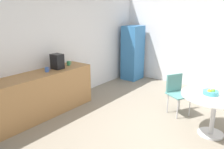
{
  "coord_description": "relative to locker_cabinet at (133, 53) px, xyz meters",
  "views": [
    {
      "loc": [
        -3.41,
        -1.15,
        2.13
      ],
      "look_at": [
        -0.12,
        1.34,
        0.95
      ],
      "focal_mm": 36.62,
      "sensor_mm": 36.0,
      "label": 1
    }
  ],
  "objects": [
    {
      "name": "ground_plane",
      "position": [
        -2.55,
        -2.55,
        -0.83
      ],
      "size": [
        6.0,
        6.0,
        0.0
      ],
      "primitive_type": "plane",
      "color": "gray"
    },
    {
      "name": "wall_back",
      "position": [
        -2.55,
        0.45,
        0.47
      ],
      "size": [
        6.0,
        0.1,
        2.6
      ],
      "primitive_type": "cube",
      "color": "silver",
      "rests_on": "ground_plane"
    },
    {
      "name": "counter_block",
      "position": [
        -3.3,
        0.1,
        -0.38
      ],
      "size": [
        2.27,
        0.6,
        0.9
      ],
      "primitive_type": "cube",
      "color": "#9E7042",
      "rests_on": "ground_plane"
    },
    {
      "name": "locker_cabinet",
      "position": [
        0.0,
        0.0,
        0.0
      ],
      "size": [
        0.6,
        0.5,
        1.66
      ],
      "primitive_type": "cube",
      "color": "#3372B2",
      "rests_on": "ground_plane"
    },
    {
      "name": "round_table",
      "position": [
        -2.04,
        -2.93,
        -0.21
      ],
      "size": [
        1.13,
        1.13,
        0.75
      ],
      "color": "silver",
      "rests_on": "ground_plane"
    },
    {
      "name": "chair_teal",
      "position": [
        -1.57,
        -2.07,
        -0.31
      ],
      "size": [
        0.57,
        0.57,
        0.83
      ],
      "color": "silver",
      "rests_on": "ground_plane"
    },
    {
      "name": "fruit_bowl",
      "position": [
        -2.1,
        -2.86,
        -0.04
      ],
      "size": [
        0.25,
        0.25,
        0.11
      ],
      "color": "teal",
      "rests_on": "round_table"
    },
    {
      "name": "mug_white",
      "position": [
        -3.18,
        0.07,
        0.12
      ],
      "size": [
        0.13,
        0.08,
        0.09
      ],
      "color": "#3F66BF",
      "rests_on": "counter_block"
    },
    {
      "name": "mug_green",
      "position": [
        -2.52,
        0.14,
        0.12
      ],
      "size": [
        0.13,
        0.08,
        0.09
      ],
      "color": "#338C59",
      "rests_on": "counter_block"
    },
    {
      "name": "coffee_maker",
      "position": [
        -2.88,
        0.1,
        0.23
      ],
      "size": [
        0.2,
        0.24,
        0.32
      ],
      "primitive_type": "cube",
      "color": "black",
      "rests_on": "counter_block"
    }
  ]
}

